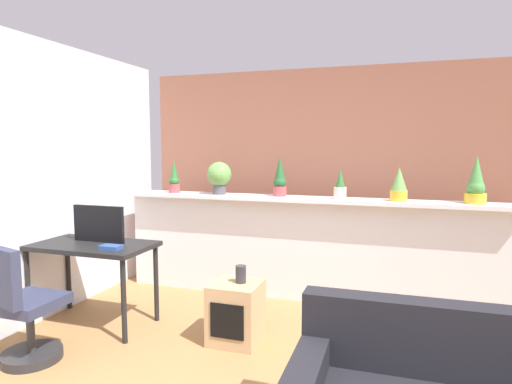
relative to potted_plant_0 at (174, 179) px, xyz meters
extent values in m
cube|color=silver|center=(1.51, 0.06, -0.72)|extent=(4.05, 0.16, 1.06)
cube|color=silver|center=(1.51, 0.02, -0.18)|extent=(4.05, 0.33, 0.04)
cube|color=#935B47|center=(1.51, 0.66, 0.00)|extent=(4.05, 0.10, 2.50)
cube|color=silver|center=(-0.77, -1.54, 0.05)|extent=(0.12, 4.40, 2.60)
cylinder|color=#B7474C|center=(0.00, 0.00, -0.11)|extent=(0.13, 0.13, 0.10)
sphere|color=#2D7033|center=(0.00, 0.00, -0.02)|extent=(0.11, 0.11, 0.11)
cone|color=#2D7033|center=(0.00, 0.00, 0.10)|extent=(0.09, 0.09, 0.21)
cylinder|color=#4C4C51|center=(0.55, 0.00, -0.10)|extent=(0.14, 0.14, 0.12)
sphere|color=#669E4C|center=(0.55, 0.00, 0.07)|extent=(0.27, 0.27, 0.27)
cylinder|color=#B7474C|center=(1.23, 0.04, -0.10)|extent=(0.14, 0.14, 0.11)
sphere|color=#235B2D|center=(1.23, 0.04, -0.01)|extent=(0.13, 0.13, 0.13)
cone|color=#235B2D|center=(1.23, 0.04, 0.14)|extent=(0.11, 0.11, 0.25)
cylinder|color=silver|center=(1.86, -0.02, -0.10)|extent=(0.12, 0.12, 0.12)
cone|color=#2D7033|center=(1.86, -0.02, 0.06)|extent=(0.09, 0.09, 0.18)
cylinder|color=gold|center=(2.42, -0.01, -0.10)|extent=(0.16, 0.16, 0.11)
cone|color=#669E4C|center=(2.42, -0.01, 0.06)|extent=(0.15, 0.15, 0.22)
cylinder|color=gold|center=(3.09, 0.03, -0.11)|extent=(0.19, 0.19, 0.10)
sphere|color=#4C9347|center=(3.09, 0.03, -0.01)|extent=(0.16, 0.16, 0.16)
cone|color=#4C9347|center=(3.09, 0.03, 0.15)|extent=(0.13, 0.13, 0.27)
cylinder|color=black|center=(-0.69, -1.44, -0.90)|extent=(0.04, 0.04, 0.71)
cylinder|color=black|center=(0.31, -1.44, -0.90)|extent=(0.04, 0.04, 0.71)
cylinder|color=black|center=(-0.69, -0.94, -0.90)|extent=(0.04, 0.04, 0.71)
cylinder|color=black|center=(0.31, -0.94, -0.90)|extent=(0.04, 0.04, 0.71)
cube|color=black|center=(-0.19, -1.19, -0.52)|extent=(1.10, 0.60, 0.04)
cube|color=black|center=(-0.17, -1.11, -0.34)|extent=(0.52, 0.04, 0.33)
cylinder|color=#262628|center=(-0.19, -1.91, -1.22)|extent=(0.44, 0.44, 0.07)
cylinder|color=#333333|center=(-0.19, -1.91, -1.01)|extent=(0.06, 0.06, 0.34)
cube|color=#2D334C|center=(-0.19, -1.91, -0.80)|extent=(0.44, 0.44, 0.08)
cube|color=#2D334C|center=(-0.24, -2.09, -0.55)|extent=(0.44, 0.19, 0.42)
cube|color=tan|center=(1.17, -1.12, -1.00)|extent=(0.40, 0.40, 0.50)
cube|color=black|center=(1.17, -1.31, -1.00)|extent=(0.28, 0.04, 0.28)
cylinder|color=#2D2D33|center=(1.21, -1.10, -0.68)|extent=(0.09, 0.09, 0.14)
cube|color=#2D4C8C|center=(0.12, -1.33, -0.48)|extent=(0.18, 0.11, 0.04)
cube|color=black|center=(2.71, -1.97, -0.65)|extent=(1.56, 0.18, 0.40)
cube|color=black|center=(2.02, -2.28, -0.77)|extent=(0.17, 0.76, 0.16)
camera|label=1|loc=(2.44, -4.39, 0.37)|focal=30.76mm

